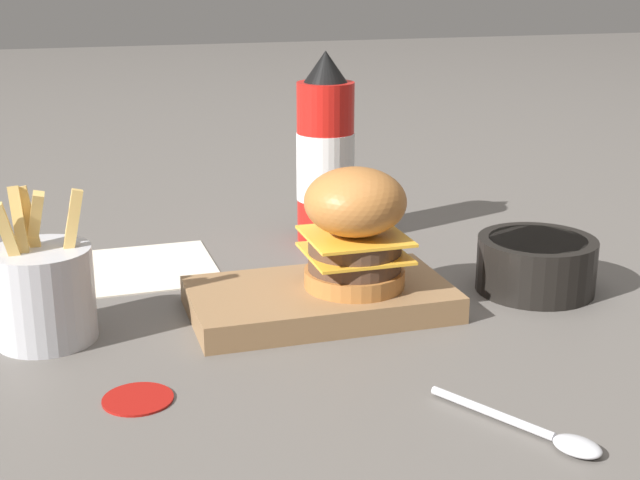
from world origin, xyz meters
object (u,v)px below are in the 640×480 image
object	(u,v)px
ketchup_bottle	(325,157)
serving_board	(320,299)
burger	(355,227)
side_bowl	(536,263)
fries_basket	(43,292)
spoon	(546,434)

from	to	relation	value
ketchup_bottle	serving_board	bearing A→B (deg)	71.66
burger	side_bowl	size ratio (longest dim) A/B	0.96
serving_board	burger	distance (m)	0.08
burger	fries_basket	xyz separation A→B (m)	(0.30, -0.02, -0.04)
serving_board	burger	xyz separation A→B (m)	(-0.03, 0.01, 0.08)
side_bowl	ketchup_bottle	bearing A→B (deg)	-55.70
ketchup_bottle	side_bowl	world-z (taller)	ketchup_bottle
spoon	ketchup_bottle	bearing A→B (deg)	151.46
fries_basket	spoon	bearing A→B (deg)	139.68
burger	ketchup_bottle	size ratio (longest dim) A/B	0.51
ketchup_bottle	fries_basket	world-z (taller)	ketchup_bottle
burger	ketchup_bottle	bearing A→B (deg)	-100.14
fries_basket	burger	bearing A→B (deg)	177.10
serving_board	spoon	size ratio (longest dim) A/B	1.92
burger	side_bowl	xyz separation A→B (m)	(-0.21, 0.00, -0.06)
burger	ketchup_bottle	distance (m)	0.25
burger	side_bowl	bearing A→B (deg)	179.81
burger	side_bowl	distance (m)	0.22
ketchup_bottle	spoon	world-z (taller)	ketchup_bottle
ketchup_bottle	side_bowl	size ratio (longest dim) A/B	1.88
burger	side_bowl	world-z (taller)	burger
serving_board	side_bowl	xyz separation A→B (m)	(-0.24, 0.01, 0.02)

